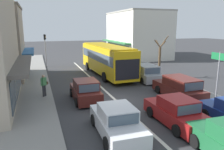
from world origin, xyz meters
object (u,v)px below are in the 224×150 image
traffic_light_downstreet (45,45)px  directional_road_sign (219,66)px  city_bus (106,58)px  parked_wagon_kerb_rear (123,64)px  sedan_behind_bus_near (177,112)px  pedestrian_with_handbag_near (44,84)px  street_tree_right (160,59)px  hatchback_queue_gap_filler (86,91)px  parked_wagon_kerb_second (179,88)px  parked_wagon_kerb_third (145,73)px  sedan_adjacent_lane_lead (117,122)px

traffic_light_downstreet → directional_road_sign: 21.61m
city_bus → parked_wagon_kerb_rear: size_ratio=2.42×
sedan_behind_bus_near → pedestrian_with_handbag_near: 9.51m
street_tree_right → pedestrian_with_handbag_near: bearing=-165.6°
hatchback_queue_gap_filler → parked_wagon_kerb_second: (6.68, -1.58, 0.04)m
city_bus → traffic_light_downstreet: size_ratio=2.60×
city_bus → sedan_behind_bus_near: 13.08m
hatchback_queue_gap_filler → parked_wagon_kerb_third: (6.80, 4.02, 0.04)m
sedan_behind_bus_near → parked_wagon_kerb_third: (2.98, 9.35, 0.08)m
parked_wagon_kerb_third → sedan_adjacent_lane_lead: bearing=-124.4°
parked_wagon_kerb_second → pedestrian_with_handbag_near: (-9.41, 3.13, 0.32)m
city_bus → hatchback_queue_gap_filler: size_ratio=2.95×
parked_wagon_kerb_rear → street_tree_right: (1.86, -5.19, 1.23)m
sedan_adjacent_lane_lead → parked_wagon_kerb_second: 7.40m
hatchback_queue_gap_filler → directional_road_sign: bearing=-26.4°
traffic_light_downstreet → street_tree_right: bearing=-45.8°
traffic_light_downstreet → pedestrian_with_handbag_near: 13.93m
sedan_adjacent_lane_lead → directional_road_sign: 7.92m
city_bus → pedestrian_with_handbag_near: size_ratio=6.71×
sedan_adjacent_lane_lead → hatchback_queue_gap_filler: 5.43m
parked_wagon_kerb_second → directional_road_sign: 3.24m
sedan_behind_bus_near → parked_wagon_kerb_rear: parked_wagon_kerb_rear is taller
parked_wagon_kerb_second → traffic_light_downstreet: bearing=117.1°
directional_road_sign → street_tree_right: (0.76, 8.37, -0.70)m
sedan_adjacent_lane_lead → city_bus: bearing=74.5°
directional_road_sign → pedestrian_with_handbag_near: bearing=152.8°
parked_wagon_kerb_second → parked_wagon_kerb_third: same height
traffic_light_downstreet → parked_wagon_kerb_rear: bearing=-33.1°
sedan_adjacent_lane_lead → parked_wagon_kerb_second: parked_wagon_kerb_second is taller
sedan_adjacent_lane_lead → parked_wagon_kerb_third: (6.45, 9.43, 0.08)m
parked_wagon_kerb_second → parked_wagon_kerb_third: 5.60m
parked_wagon_kerb_second → street_tree_right: 6.47m
city_bus → sedan_behind_bus_near: bearing=-90.8°
parked_wagon_kerb_second → traffic_light_downstreet: size_ratio=1.08×
sedan_behind_bus_near → street_tree_right: size_ratio=0.98×
sedan_adjacent_lane_lead → pedestrian_with_handbag_near: bearing=113.9°
sedan_adjacent_lane_lead → parked_wagon_kerb_second: size_ratio=0.94×
sedan_behind_bus_near → pedestrian_with_handbag_near: pedestrian_with_handbag_near is taller
city_bus → parked_wagon_kerb_rear: 3.57m
parked_wagon_kerb_third → hatchback_queue_gap_filler: bearing=-149.4°
parked_wagon_kerb_third → traffic_light_downstreet: 14.48m
directional_road_sign → sedan_adjacent_lane_lead: bearing=-168.6°
hatchback_queue_gap_filler → sedan_behind_bus_near: (3.82, -5.33, -0.05)m
parked_wagon_kerb_rear → directional_road_sign: 13.74m
parked_wagon_kerb_second → parked_wagon_kerb_third: bearing=88.8°
sedan_behind_bus_near → parked_wagon_kerb_third: 9.81m
city_bus → street_tree_right: 5.63m
sedan_adjacent_lane_lead → traffic_light_downstreet: traffic_light_downstreet is taller
parked_wagon_kerb_rear → traffic_light_downstreet: size_ratio=1.08×
sedan_behind_bus_near → parked_wagon_kerb_rear: (2.93, 14.99, 0.08)m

